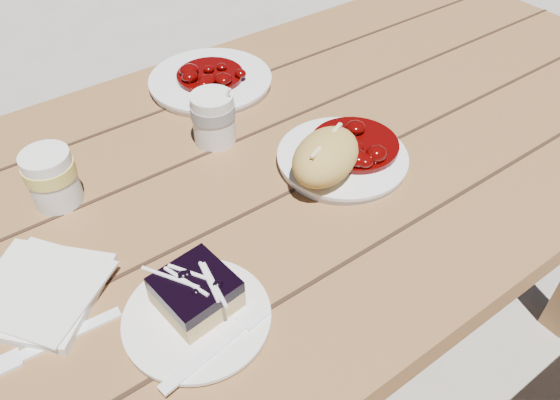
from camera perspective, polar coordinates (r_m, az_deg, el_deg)
picnic_table at (r=0.98m, az=-6.65°, el=-5.97°), size 2.00×1.55×0.75m
main_plate at (r=0.90m, az=6.51°, el=4.30°), size 0.21×0.21×0.02m
goulash_stew at (r=0.91m, az=7.88°, el=6.57°), size 0.15×0.15×0.04m
bread_roll at (r=0.84m, az=4.79°, el=4.54°), size 0.16×0.14×0.07m
dessert_plate at (r=0.70m, az=-8.64°, el=-12.09°), size 0.18×0.18×0.01m
blueberry_cake at (r=0.68m, az=-8.79°, el=-9.46°), size 0.10×0.10×0.05m
fork_dessert at (r=0.66m, az=-7.82°, el=-15.78°), size 0.16×0.05×0.00m
coffee_cup at (r=0.93m, az=-6.97°, el=8.46°), size 0.07×0.07×0.09m
napkin_stack at (r=0.77m, az=-23.87°, el=-8.83°), size 0.21×0.21×0.01m
fork_table at (r=0.72m, az=-21.08°, el=-12.93°), size 0.16×0.04×0.00m
second_plate at (r=1.11m, az=-7.26°, el=12.21°), size 0.23×0.23×0.02m
second_stew at (r=1.09m, az=-7.40°, el=13.51°), size 0.13×0.13×0.04m
second_cup at (r=0.87m, az=-22.71°, el=2.11°), size 0.07×0.07×0.09m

